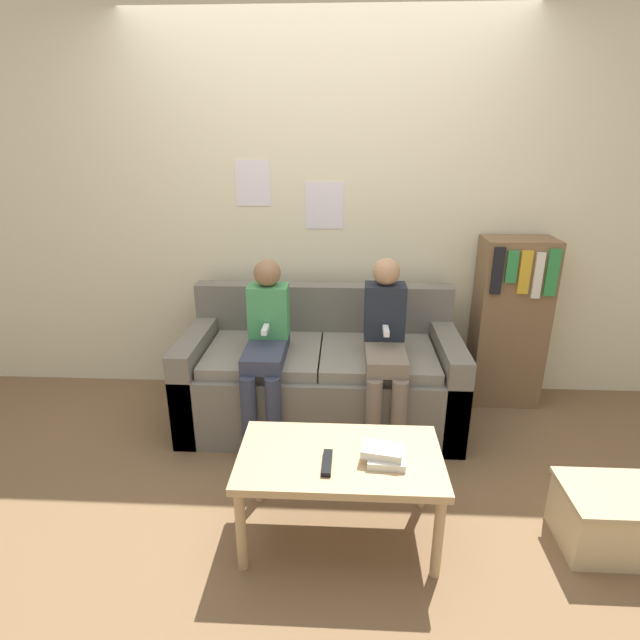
{
  "coord_description": "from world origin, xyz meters",
  "views": [
    {
      "loc": [
        0.14,
        -2.39,
        1.77
      ],
      "look_at": [
        0.0,
        0.38,
        0.74
      ],
      "focal_mm": 28.0,
      "sensor_mm": 36.0,
      "label": 1
    }
  ],
  "objects_px": {
    "tv_remote": "(327,463)",
    "bookshelf": "(509,322)",
    "storage_box": "(609,519)",
    "person_right": "(385,344)",
    "person_left": "(266,342)",
    "couch": "(321,377)",
    "coffee_table": "(340,465)"
  },
  "relations": [
    {
      "from": "coffee_table",
      "to": "storage_box",
      "type": "height_order",
      "value": "coffee_table"
    },
    {
      "from": "tv_remote",
      "to": "coffee_table",
      "type": "bearing_deg",
      "value": 55.14
    },
    {
      "from": "couch",
      "to": "tv_remote",
      "type": "height_order",
      "value": "couch"
    },
    {
      "from": "person_left",
      "to": "person_right",
      "type": "bearing_deg",
      "value": 0.15
    },
    {
      "from": "storage_box",
      "to": "person_left",
      "type": "bearing_deg",
      "value": 153.03
    },
    {
      "from": "tv_remote",
      "to": "bookshelf",
      "type": "relative_size",
      "value": 0.15
    },
    {
      "from": "person_left",
      "to": "person_right",
      "type": "relative_size",
      "value": 0.99
    },
    {
      "from": "person_right",
      "to": "tv_remote",
      "type": "xyz_separation_m",
      "value": [
        -0.31,
        -0.92,
        -0.17
      ]
    },
    {
      "from": "storage_box",
      "to": "couch",
      "type": "bearing_deg",
      "value": 142.23
    },
    {
      "from": "tv_remote",
      "to": "bookshelf",
      "type": "bearing_deg",
      "value": 51.75
    },
    {
      "from": "coffee_table",
      "to": "tv_remote",
      "type": "distance_m",
      "value": 0.11
    },
    {
      "from": "couch",
      "to": "person_right",
      "type": "xyz_separation_m",
      "value": [
        0.39,
        -0.2,
        0.33
      ]
    },
    {
      "from": "bookshelf",
      "to": "person_right",
      "type": "bearing_deg",
      "value": -149.87
    },
    {
      "from": "coffee_table",
      "to": "person_left",
      "type": "distance_m",
      "value": 0.98
    },
    {
      "from": "person_right",
      "to": "bookshelf",
      "type": "distance_m",
      "value": 1.01
    },
    {
      "from": "coffee_table",
      "to": "tv_remote",
      "type": "relative_size",
      "value": 5.3
    },
    {
      "from": "person_left",
      "to": "tv_remote",
      "type": "relative_size",
      "value": 6.36
    },
    {
      "from": "storage_box",
      "to": "bookshelf",
      "type": "bearing_deg",
      "value": 93.76
    },
    {
      "from": "bookshelf",
      "to": "storage_box",
      "type": "xyz_separation_m",
      "value": [
        0.09,
        -1.36,
        -0.43
      ]
    },
    {
      "from": "couch",
      "to": "person_right",
      "type": "distance_m",
      "value": 0.54
    },
    {
      "from": "person_left",
      "to": "bookshelf",
      "type": "distance_m",
      "value": 1.66
    },
    {
      "from": "tv_remote",
      "to": "storage_box",
      "type": "distance_m",
      "value": 1.31
    },
    {
      "from": "coffee_table",
      "to": "bookshelf",
      "type": "xyz_separation_m",
      "value": [
        1.13,
        1.35,
        0.19
      ]
    },
    {
      "from": "couch",
      "to": "person_left",
      "type": "distance_m",
      "value": 0.49
    },
    {
      "from": "coffee_table",
      "to": "person_left",
      "type": "bearing_deg",
      "value": 118.14
    },
    {
      "from": "tv_remote",
      "to": "storage_box",
      "type": "xyz_separation_m",
      "value": [
        1.27,
        0.07,
        -0.3
      ]
    },
    {
      "from": "person_right",
      "to": "tv_remote",
      "type": "distance_m",
      "value": 0.98
    },
    {
      "from": "couch",
      "to": "storage_box",
      "type": "relative_size",
      "value": 3.94
    },
    {
      "from": "person_right",
      "to": "storage_box",
      "type": "xyz_separation_m",
      "value": [
        0.97,
        -0.85,
        -0.47
      ]
    },
    {
      "from": "couch",
      "to": "tv_remote",
      "type": "bearing_deg",
      "value": -85.91
    },
    {
      "from": "person_left",
      "to": "couch",
      "type": "bearing_deg",
      "value": 32.09
    },
    {
      "from": "person_left",
      "to": "tv_remote",
      "type": "bearing_deg",
      "value": -66.64
    }
  ]
}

